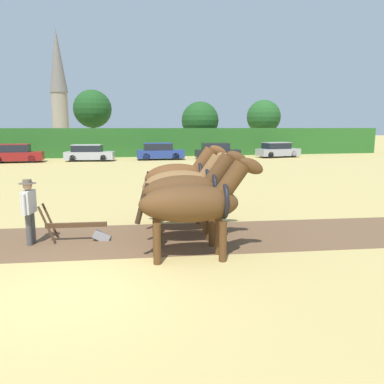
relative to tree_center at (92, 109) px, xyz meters
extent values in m
plane|color=tan|center=(1.03, -39.97, -5.16)|extent=(240.00, 240.00, 0.00)
cube|color=brown|center=(-0.25, -36.61, -5.16)|extent=(26.38, 5.62, 0.01)
cube|color=#286023|center=(1.03, -6.74, -3.69)|extent=(63.43, 1.95, 2.95)
cylinder|color=brown|center=(0.00, 0.00, -3.18)|extent=(0.44, 0.44, 3.96)
sphere|color=#1E4C1E|center=(0.00, 0.00, 0.03)|extent=(4.47, 4.47, 4.47)
cylinder|color=#423323|center=(12.58, -2.34, -3.85)|extent=(0.44, 0.44, 2.63)
sphere|color=#1E4C1E|center=(12.58, -2.34, -1.31)|extent=(4.46, 4.46, 4.46)
cylinder|color=#4C3823|center=(21.88, 0.28, -3.59)|extent=(0.44, 0.44, 3.15)
sphere|color=#235623|center=(21.88, 0.28, -0.79)|extent=(4.46, 4.46, 4.46)
cylinder|color=gray|center=(-6.74, 26.42, -0.55)|extent=(2.87, 2.87, 9.22)
cone|color=slate|center=(-6.74, 26.42, 9.69)|extent=(3.16, 3.16, 11.27)
ellipsoid|color=#513319|center=(3.50, -38.71, -3.85)|extent=(2.37, 1.12, 0.86)
cylinder|color=#513319|center=(4.26, -38.53, -4.70)|extent=(0.18, 0.18, 0.93)
cylinder|color=#513319|center=(4.21, -39.03, -4.70)|extent=(0.18, 0.18, 0.93)
cylinder|color=#513319|center=(2.78, -38.39, -4.70)|extent=(0.18, 0.18, 0.93)
cylinder|color=#513319|center=(2.73, -38.88, -4.70)|extent=(0.18, 0.18, 0.93)
cylinder|color=#513319|center=(4.47, -38.80, -3.33)|extent=(0.87, 0.49, 0.95)
ellipsoid|color=#513319|center=(4.92, -38.85, -3.01)|extent=(0.70, 0.32, 0.54)
cube|color=black|center=(4.67, -38.82, -3.15)|extent=(0.46, 0.12, 0.61)
cylinder|color=black|center=(2.41, -38.60, -3.94)|extent=(0.31, 0.15, 0.71)
torus|color=black|center=(4.29, -38.79, -3.78)|extent=(0.19, 0.88, 0.88)
ellipsoid|color=#513319|center=(3.61, -37.57, -3.78)|extent=(2.22, 1.14, 0.89)
cylinder|color=#513319|center=(4.33, -37.38, -4.67)|extent=(0.18, 0.18, 0.98)
cylinder|color=#513319|center=(4.28, -37.89, -4.67)|extent=(0.18, 0.18, 0.98)
cylinder|color=#513319|center=(2.94, -37.24, -4.67)|extent=(0.18, 0.18, 0.98)
cylinder|color=#513319|center=(2.89, -37.75, -4.67)|extent=(0.18, 0.18, 0.98)
cylinder|color=#513319|center=(4.51, -37.65, -3.25)|extent=(0.90, 0.50, 0.98)
ellipsoid|color=#513319|center=(4.97, -37.70, -2.92)|extent=(0.70, 0.32, 0.54)
cube|color=black|center=(4.72, -37.67, -3.06)|extent=(0.47, 0.12, 0.62)
cylinder|color=black|center=(2.60, -37.47, -3.88)|extent=(0.31, 0.15, 0.71)
torus|color=black|center=(4.35, -37.64, -3.71)|extent=(0.20, 0.91, 0.90)
ellipsoid|color=brown|center=(3.72, -36.42, -3.83)|extent=(2.25, 1.24, 0.98)
cylinder|color=brown|center=(4.45, -36.21, -4.72)|extent=(0.18, 0.18, 0.89)
cylinder|color=brown|center=(4.39, -36.77, -4.72)|extent=(0.18, 0.18, 0.89)
cylinder|color=brown|center=(3.05, -36.07, -4.72)|extent=(0.18, 0.18, 0.89)
cylinder|color=brown|center=(2.99, -36.64, -4.72)|extent=(0.18, 0.18, 0.89)
cylinder|color=brown|center=(4.63, -36.51, -3.32)|extent=(0.88, 0.54, 0.92)
ellipsoid|color=brown|center=(5.04, -36.55, -3.03)|extent=(0.70, 0.32, 0.54)
cube|color=black|center=(4.82, -36.53, -3.12)|extent=(0.42, 0.12, 0.56)
cylinder|color=black|center=(2.70, -36.32, -3.93)|extent=(0.31, 0.15, 0.71)
torus|color=black|center=(4.47, -36.50, -3.75)|extent=(0.21, 0.99, 0.99)
ellipsoid|color=brown|center=(3.83, -35.28, -3.74)|extent=(2.13, 1.21, 0.96)
cylinder|color=brown|center=(4.52, -35.07, -4.67)|extent=(0.18, 0.18, 0.99)
cylinder|color=brown|center=(4.46, -35.62, -4.67)|extent=(0.18, 0.18, 0.99)
cylinder|color=brown|center=(3.20, -34.94, -4.67)|extent=(0.18, 0.18, 0.99)
cylinder|color=brown|center=(3.15, -35.49, -4.67)|extent=(0.18, 0.18, 0.99)
cylinder|color=brown|center=(4.69, -35.36, -3.21)|extent=(0.91, 0.54, 0.98)
ellipsoid|color=brown|center=(5.14, -35.41, -2.89)|extent=(0.70, 0.32, 0.54)
cube|color=black|center=(4.89, -35.38, -3.00)|extent=(0.45, 0.12, 0.61)
cylinder|color=black|center=(2.87, -35.19, -3.84)|extent=(0.31, 0.15, 0.71)
torus|color=black|center=(4.54, -35.35, -3.67)|extent=(0.20, 0.98, 0.97)
cube|color=#4C331E|center=(0.83, -36.72, -4.71)|extent=(1.60, 0.26, 0.12)
cube|color=#939399|center=(1.47, -36.78, -5.06)|extent=(0.50, 0.25, 0.39)
cylinder|color=#4C331E|center=(0.14, -36.45, -4.61)|extent=(0.40, 0.10, 0.96)
cylinder|color=#4C331E|center=(0.10, -36.85, -4.61)|extent=(0.40, 0.10, 0.96)
cylinder|color=#4C4C4C|center=(-0.29, -36.62, -4.74)|extent=(0.14, 0.14, 0.84)
cylinder|color=#4C4C4C|center=(-0.34, -36.84, -4.74)|extent=(0.14, 0.14, 0.84)
cube|color=silver|center=(-0.31, -36.73, -4.03)|extent=(0.31, 0.52, 0.59)
sphere|color=tan|center=(-0.31, -36.73, -3.61)|extent=(0.23, 0.23, 0.23)
cylinder|color=silver|center=(-0.25, -36.45, -4.05)|extent=(0.09, 0.09, 0.56)
cylinder|color=silver|center=(-0.38, -37.01, -4.05)|extent=(0.09, 0.09, 0.56)
cylinder|color=#665B4C|center=(-0.31, -36.73, -3.54)|extent=(0.43, 0.43, 0.02)
cylinder|color=#665B4C|center=(-0.31, -36.73, -3.49)|extent=(0.22, 0.22, 0.10)
cylinder|color=#4C4C4C|center=(4.68, -33.53, -4.76)|extent=(0.14, 0.14, 0.80)
cylinder|color=#4C4C4C|center=(4.64, -33.73, -4.76)|extent=(0.14, 0.14, 0.80)
cube|color=#3D5184|center=(4.66, -33.63, -4.07)|extent=(0.30, 0.50, 0.57)
sphere|color=tan|center=(4.66, -33.63, -3.67)|extent=(0.22, 0.22, 0.22)
cylinder|color=#3D5184|center=(4.73, -33.36, -4.09)|extent=(0.09, 0.09, 0.54)
cylinder|color=#3D5184|center=(4.60, -33.90, -4.09)|extent=(0.09, 0.09, 0.54)
cube|color=maroon|center=(-6.15, -11.62, -4.62)|extent=(4.37, 1.94, 0.74)
cube|color=black|center=(-6.37, -11.63, -3.93)|extent=(2.64, 1.71, 0.63)
cube|color=maroon|center=(-6.37, -11.63, -3.58)|extent=(2.64, 1.71, 0.06)
cylinder|color=black|center=(-4.83, -10.78, -4.84)|extent=(0.64, 0.24, 0.64)
cylinder|color=black|center=(-4.79, -12.39, -4.84)|extent=(0.64, 0.24, 0.64)
cylinder|color=black|center=(-7.51, -10.86, -4.84)|extent=(0.64, 0.24, 0.64)
cube|color=#A8A8B2|center=(0.03, -11.58, -4.65)|extent=(4.51, 2.36, 0.69)
cube|color=black|center=(-0.19, -11.55, -4.02)|extent=(2.78, 1.93, 0.58)
cube|color=#A8A8B2|center=(-0.19, -11.55, -3.70)|extent=(2.78, 1.93, 0.06)
cylinder|color=black|center=(1.46, -11.02, -4.86)|extent=(0.64, 0.31, 0.61)
cylinder|color=black|center=(1.23, -12.53, -4.86)|extent=(0.64, 0.31, 0.61)
cylinder|color=black|center=(-1.18, -10.63, -4.86)|extent=(0.64, 0.31, 0.61)
cylinder|color=black|center=(-1.40, -12.15, -4.86)|extent=(0.64, 0.31, 0.61)
cube|color=navy|center=(6.48, -11.55, -4.61)|extent=(4.46, 1.87, 0.73)
cube|color=black|center=(6.26, -11.54, -3.94)|extent=(2.69, 1.64, 0.61)
cube|color=navy|center=(6.26, -11.54, -3.60)|extent=(2.69, 1.64, 0.06)
cylinder|color=black|center=(7.87, -10.83, -4.83)|extent=(0.67, 0.24, 0.67)
cylinder|color=black|center=(7.82, -12.35, -4.83)|extent=(0.67, 0.24, 0.67)
cylinder|color=black|center=(5.14, -10.75, -4.83)|extent=(0.67, 0.24, 0.67)
cylinder|color=black|center=(5.09, -12.27, -4.83)|extent=(0.67, 0.24, 0.67)
cube|color=black|center=(12.03, -11.87, -4.62)|extent=(4.43, 2.21, 0.71)
cube|color=black|center=(11.82, -11.85, -3.98)|extent=(2.71, 1.85, 0.58)
cube|color=black|center=(11.82, -11.85, -3.65)|extent=(2.71, 1.85, 0.06)
cylinder|color=black|center=(13.43, -11.25, -4.83)|extent=(0.69, 0.29, 0.67)
cylinder|color=black|center=(13.26, -12.78, -4.83)|extent=(0.69, 0.29, 0.67)
cylinder|color=black|center=(10.80, -10.96, -4.83)|extent=(0.69, 0.29, 0.67)
cylinder|color=black|center=(10.63, -12.49, -4.83)|extent=(0.69, 0.29, 0.67)
cube|color=#9E9EA8|center=(18.61, -11.34, -4.63)|extent=(4.56, 2.31, 0.71)
cube|color=black|center=(18.39, -11.37, -3.98)|extent=(2.81, 1.89, 0.59)
cube|color=#9E9EA8|center=(18.39, -11.37, -3.66)|extent=(2.81, 1.89, 0.06)
cylinder|color=black|center=(19.84, -10.41, -4.84)|extent=(0.67, 0.31, 0.65)
cylinder|color=black|center=(20.05, -11.89, -4.84)|extent=(0.67, 0.31, 0.65)
cylinder|color=black|center=(17.17, -10.80, -4.84)|extent=(0.67, 0.31, 0.65)
cylinder|color=black|center=(17.38, -12.27, -4.84)|extent=(0.67, 0.31, 0.65)
camera|label=1|loc=(1.77, -46.86, -2.13)|focal=35.00mm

